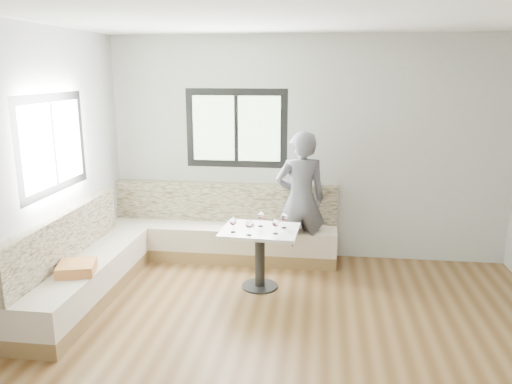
% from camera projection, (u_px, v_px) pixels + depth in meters
% --- Properties ---
extents(room, '(5.01, 5.01, 2.81)m').
position_uv_depth(room, '(287.00, 194.00, 3.95)').
color(room, brown).
rests_on(room, ground).
extents(banquette, '(2.90, 2.80, 0.95)m').
position_uv_depth(banquette, '(168.00, 247.00, 5.89)').
color(banquette, olive).
rests_on(banquette, ground).
extents(table, '(0.86, 0.69, 0.68)m').
position_uv_depth(table, '(260.00, 244.00, 5.48)').
color(table, black).
rests_on(table, ground).
extents(person, '(0.70, 0.54, 1.68)m').
position_uv_depth(person, '(301.00, 200.00, 6.03)').
color(person, '#515057').
rests_on(person, ground).
extents(olive_ramekin, '(0.09, 0.09, 0.04)m').
position_uv_depth(olive_ramekin, '(250.00, 224.00, 5.56)').
color(olive_ramekin, white).
rests_on(olive_ramekin, table).
extents(wine_glass_a, '(0.08, 0.08, 0.17)m').
position_uv_depth(wine_glass_a, '(233.00, 222.00, 5.31)').
color(wine_glass_a, white).
rests_on(wine_glass_a, table).
extents(wine_glass_b, '(0.08, 0.08, 0.17)m').
position_uv_depth(wine_glass_b, '(249.00, 225.00, 5.21)').
color(wine_glass_b, white).
rests_on(wine_glass_b, table).
extents(wine_glass_c, '(0.08, 0.08, 0.17)m').
position_uv_depth(wine_glass_c, '(276.00, 223.00, 5.26)').
color(wine_glass_c, white).
rests_on(wine_glass_c, table).
extents(wine_glass_d, '(0.08, 0.08, 0.17)m').
position_uv_depth(wine_glass_d, '(261.00, 216.00, 5.51)').
color(wine_glass_d, white).
rests_on(wine_glass_d, table).
extents(wine_glass_e, '(0.08, 0.08, 0.17)m').
position_uv_depth(wine_glass_e, '(284.00, 218.00, 5.46)').
color(wine_glass_e, white).
rests_on(wine_glass_e, table).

